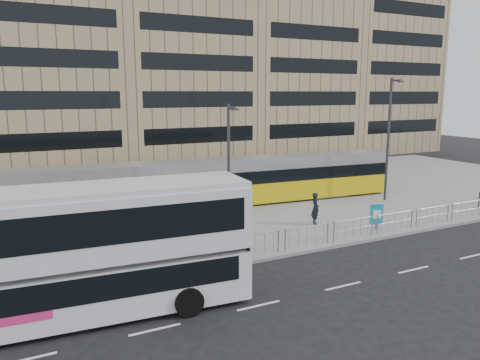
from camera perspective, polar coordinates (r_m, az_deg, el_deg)
name	(u,v)px	position (r m, az deg, el deg)	size (l,w,h in m)	color
ground	(324,250)	(24.34, 10.15, -8.42)	(120.00, 120.00, 0.00)	black
plaza	(224,201)	(34.26, -1.98, -2.54)	(64.00, 24.00, 0.15)	slate
kerb	(323,248)	(24.35, 10.08, -8.22)	(64.00, 0.25, 0.17)	gray
building_row	(152,46)	(55.03, -10.73, 15.70)	(70.40, 18.40, 31.20)	maroon
pedestrian_barrier	(349,224)	(25.62, 13.14, -5.26)	(32.07, 0.07, 1.10)	#95989D
road_markings	(397,273)	(22.16, 18.59, -10.75)	(62.00, 0.12, 0.01)	white
double_decker_bus	(82,249)	(17.25, -18.76, -7.96)	(11.91, 3.61, 4.70)	silver
tram	(213,183)	(32.05, -3.33, -0.37)	(27.55, 4.72, 3.23)	gold
ad_panel	(376,215)	(27.89, 16.30, -4.07)	(0.76, 0.31, 1.46)	#2D2D30
pedestrian	(315,208)	(28.09, 9.17, -3.44)	(0.70, 0.46, 1.92)	black
traffic_light_west	(137,230)	(20.40, -12.47, -6.00)	(0.20, 0.23, 3.10)	#2D2D30
lamp_post_west	(229,157)	(28.16, -1.34, 2.81)	(0.45, 1.04, 7.06)	#2D2D30
lamp_post_east	(389,135)	(35.02, 17.70, 5.26)	(0.45, 1.04, 8.75)	#2D2D30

